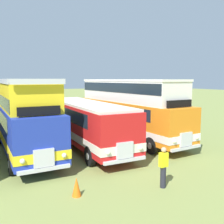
{
  "coord_description": "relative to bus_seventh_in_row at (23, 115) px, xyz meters",
  "views": [
    {
      "loc": [
        4.86,
        -15.85,
        4.5
      ],
      "look_at": [
        13.44,
        -0.42,
        2.25
      ],
      "focal_mm": 41.41,
      "sensor_mm": 36.0,
      "label": 1
    }
  ],
  "objects": [
    {
      "name": "bus_ninth_in_row",
      "position": [
        7.66,
        0.13,
        0.12
      ],
      "size": [
        2.94,
        11.31,
        4.49
      ],
      "color": "orange",
      "rests_on": "ground"
    },
    {
      "name": "bus_eighth_in_row",
      "position": [
        3.83,
        -0.42,
        -0.6
      ],
      "size": [
        2.97,
        10.84,
        2.99
      ],
      "color": "red",
      "rests_on": "ground"
    },
    {
      "name": "bus_seventh_in_row",
      "position": [
        0.0,
        0.0,
        0.0
      ],
      "size": [
        2.78,
        10.2,
        4.52
      ],
      "color": "#1E339E",
      "rests_on": "ground"
    },
    {
      "name": "marshal_person",
      "position": [
        4.07,
        -8.09,
        -1.47
      ],
      "size": [
        0.36,
        0.24,
        1.73
      ],
      "color": "#23232D",
      "rests_on": "ground"
    },
    {
      "name": "cone_mid_row",
      "position": [
        0.62,
        -7.1,
        -1.98
      ],
      "size": [
        0.36,
        0.36,
        0.75
      ],
      "primitive_type": "cone",
      "color": "orange",
      "rests_on": "ground"
    }
  ]
}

